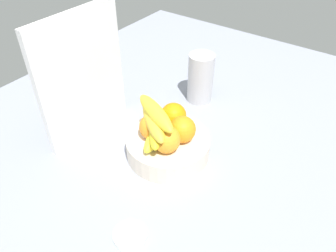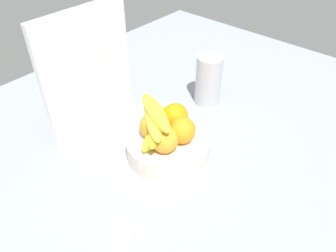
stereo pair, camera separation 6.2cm
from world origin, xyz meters
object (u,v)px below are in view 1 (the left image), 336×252
object	(u,v)px
orange_front_right	(173,116)
orange_center	(153,127)
fruit_bowl	(168,146)
banana_bunch	(156,123)
cutting_board	(82,77)
jar_lid	(130,235)
orange_front_left	(182,129)
orange_back_left	(166,139)
thermos_tumbler	(201,78)

from	to	relation	value
orange_front_right	orange_center	xyz separation A→B (cm)	(-6.99, 1.65, 0.00)
fruit_bowl	banana_bunch	size ratio (longest dim) A/B	1.27
cutting_board	jar_lid	world-z (taller)	cutting_board
orange_front_left	jar_lid	world-z (taller)	orange_front_left
orange_front_right	jar_lid	bearing A→B (deg)	-161.55
fruit_bowl	orange_front_right	world-z (taller)	orange_front_right
orange_back_left	thermos_tumbler	bearing A→B (deg)	16.61
orange_back_left	orange_front_left	bearing A→B (deg)	-10.43
banana_bunch	jar_lid	bearing A→B (deg)	-155.78
orange_center	cutting_board	xyz separation A→B (cm)	(-2.71, 21.58, 8.53)
fruit_bowl	orange_center	bearing A→B (deg)	121.04
orange_back_left	cutting_board	world-z (taller)	cutting_board
banana_bunch	cutting_board	bearing A→B (deg)	96.30
orange_center	orange_front_right	bearing A→B (deg)	-13.29
thermos_tumbler	jar_lid	size ratio (longest dim) A/B	2.27
orange_front_right	orange_back_left	world-z (taller)	same
orange_center	thermos_tumbler	bearing A→B (deg)	7.01
orange_center	thermos_tumbler	world-z (taller)	thermos_tumbler
orange_front_left	orange_back_left	world-z (taller)	same
orange_front_right	banana_bunch	xyz separation A→B (cm)	(-7.17, 0.37, 1.75)
jar_lid	thermos_tumbler	bearing A→B (deg)	16.20
orange_back_left	thermos_tumbler	distance (cm)	33.29
orange_back_left	jar_lid	distance (cm)	24.38
orange_front_right	thermos_tumbler	size ratio (longest dim) A/B	0.43
jar_lid	fruit_bowl	bearing A→B (deg)	18.28
orange_front_left	orange_center	world-z (taller)	same
orange_back_left	jar_lid	world-z (taller)	orange_back_left
orange_back_left	banana_bunch	distance (cm)	5.20
orange_back_left	orange_center	bearing A→B (deg)	71.14
jar_lid	cutting_board	bearing A→B (deg)	57.70
orange_center	cutting_board	bearing A→B (deg)	97.15
orange_front_right	orange_back_left	distance (cm)	9.91
orange_front_right	thermos_tumbler	xyz separation A→B (cm)	(22.90, 5.32, -1.24)
orange_back_left	thermos_tumbler	world-z (taller)	thermos_tumbler
orange_front_right	cutting_board	xyz separation A→B (cm)	(-9.69, 23.23, 8.53)
orange_back_left	banana_bunch	size ratio (longest dim) A/B	0.40
orange_front_right	orange_back_left	xyz separation A→B (cm)	(-8.98, -4.19, 0.00)
orange_front_right	cutting_board	size ratio (longest dim) A/B	0.20
orange_front_left	thermos_tumbler	size ratio (longest dim) A/B	0.43
fruit_bowl	banana_bunch	world-z (taller)	banana_bunch
orange_back_left	jar_lid	bearing A→B (deg)	-164.39
orange_front_left	orange_front_right	world-z (taller)	same
jar_lid	orange_center	bearing A→B (deg)	26.57
thermos_tumbler	jar_lid	distance (cm)	56.53
orange_back_left	banana_bunch	bearing A→B (deg)	68.32
fruit_bowl	cutting_board	xyz separation A→B (cm)	(-4.75, 24.97, 15.04)
cutting_board	orange_center	bearing A→B (deg)	-81.72
fruit_bowl	orange_center	distance (cm)	7.62
orange_center	banana_bunch	bearing A→B (deg)	-98.15
fruit_bowl	jar_lid	distance (cm)	27.42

